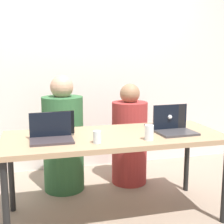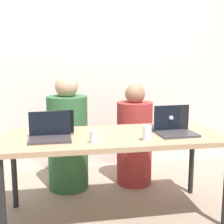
# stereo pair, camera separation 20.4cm
# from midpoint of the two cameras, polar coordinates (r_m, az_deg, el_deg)

# --- Properties ---
(ground_plane) EXTENTS (12.00, 12.00, 0.00)m
(ground_plane) POSITION_cam_midpoint_polar(r_m,az_deg,el_deg) (2.87, 2.42, -18.49)
(ground_plane) COLOR gray
(back_wall) EXTENTS (4.74, 0.10, 2.51)m
(back_wall) POSITION_cam_midpoint_polar(r_m,az_deg,el_deg) (3.86, -1.88, 8.30)
(back_wall) COLOR silver
(back_wall) RESTS_ON ground
(desk) EXTENTS (1.82, 0.76, 0.73)m
(desk) POSITION_cam_midpoint_polar(r_m,az_deg,el_deg) (2.62, 2.53, -5.49)
(desk) COLOR tan
(desk) RESTS_ON ground
(person_on_left) EXTENTS (0.46, 0.46, 1.19)m
(person_on_left) POSITION_cam_midpoint_polar(r_m,az_deg,el_deg) (3.27, -6.33, -4.95)
(person_on_left) COLOR #316338
(person_on_left) RESTS_ON ground
(person_on_right) EXTENTS (0.38, 0.38, 1.09)m
(person_on_right) POSITION_cam_midpoint_polar(r_m,az_deg,el_deg) (3.40, 5.84, -5.11)
(person_on_right) COLOR #A1302F
(person_on_right) RESTS_ON ground
(laptop_back_right) EXTENTS (0.30, 0.27, 0.23)m
(laptop_back_right) POSITION_cam_midpoint_polar(r_m,az_deg,el_deg) (2.84, 12.13, -2.20)
(laptop_back_right) COLOR #35373E
(laptop_back_right) RESTS_ON desk
(laptop_back_left) EXTENTS (0.34, 0.26, 0.21)m
(laptop_back_left) POSITION_cam_midpoint_polar(r_m,az_deg,el_deg) (2.65, -8.50, -3.05)
(laptop_back_left) COLOR #B4B2B3
(laptop_back_left) RESTS_ON desk
(laptop_front_left) EXTENTS (0.33, 0.25, 0.21)m
(laptop_front_left) POSITION_cam_midpoint_polar(r_m,az_deg,el_deg) (2.48, -9.01, -3.97)
(laptop_front_left) COLOR #3C3337
(laptop_front_left) RESTS_ON desk
(laptop_front_right) EXTENTS (0.33, 0.28, 0.23)m
(laptop_front_right) POSITION_cam_midpoint_polar(r_m,az_deg,el_deg) (2.70, 13.59, -2.88)
(laptop_front_right) COLOR #3B383B
(laptop_front_right) RESTS_ON desk
(water_glass_left) EXTENTS (0.06, 0.06, 0.09)m
(water_glass_left) POSITION_cam_midpoint_polar(r_m,az_deg,el_deg) (2.35, -0.88, -4.73)
(water_glass_left) COLOR silver
(water_glass_left) RESTS_ON desk
(water_glass_right) EXTENTS (0.07, 0.07, 0.12)m
(water_glass_right) POSITION_cam_midpoint_polar(r_m,az_deg,el_deg) (2.44, 8.79, -4.07)
(water_glass_right) COLOR white
(water_glass_right) RESTS_ON desk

